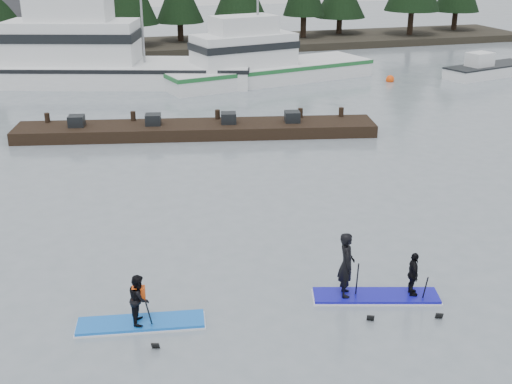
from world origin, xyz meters
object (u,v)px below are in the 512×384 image
object	(u,v)px
paddleboard_solo	(140,309)
fishing_boat_large	(100,71)
paddleboard_duo	(371,276)
fishing_boat_medium	(262,72)
floating_dock	(197,129)

from	to	relation	value
paddleboard_solo	fishing_boat_large	bearing A→B (deg)	97.43
paddleboard_duo	fishing_boat_medium	bearing A→B (deg)	95.39
fishing_boat_medium	paddleboard_duo	bearing A→B (deg)	-113.46
fishing_boat_medium	floating_dock	size ratio (longest dim) A/B	0.87
floating_dock	fishing_boat_large	bearing A→B (deg)	116.63
fishing_boat_medium	paddleboard_solo	xyz separation A→B (m)	(-10.91, -26.46, -0.13)
paddleboard_solo	fishing_boat_medium	bearing A→B (deg)	76.70
fishing_boat_medium	paddleboard_solo	size ratio (longest dim) A/B	4.75
paddleboard_duo	floating_dock	bearing A→B (deg)	111.13
fishing_boat_large	fishing_boat_medium	bearing A→B (deg)	3.61
paddleboard_solo	paddleboard_duo	bearing A→B (deg)	5.36
fishing_boat_large	paddleboard_solo	world-z (taller)	fishing_boat_large
paddleboard_duo	paddleboard_solo	bearing A→B (deg)	-167.51
floating_dock	paddleboard_duo	size ratio (longest dim) A/B	5.13
fishing_boat_large	fishing_boat_medium	size ratio (longest dim) A/B	1.28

